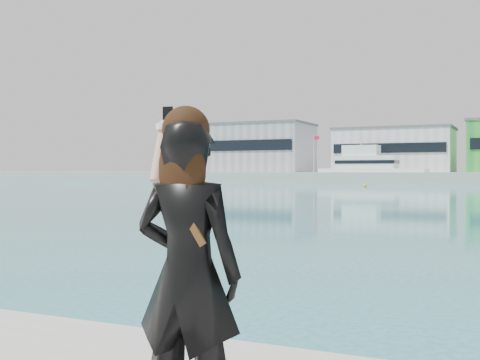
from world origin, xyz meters
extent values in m
cube|color=gray|center=(-55.00, 128.00, 7.50)|extent=(26.00, 16.00, 11.00)
cube|color=black|center=(-55.00, 119.90, 8.05)|extent=(24.70, 0.20, 2.42)
cube|color=#59595B|center=(-55.00, 128.00, 13.25)|extent=(26.52, 16.32, 0.50)
cube|color=silver|center=(-22.00, 128.00, 6.50)|extent=(24.00, 15.00, 9.00)
cube|color=black|center=(-22.00, 120.40, 6.95)|extent=(22.80, 0.20, 1.98)
cube|color=#59595B|center=(-22.00, 128.00, 11.25)|extent=(24.48, 15.30, 0.50)
cylinder|color=silver|center=(-38.00, 121.00, 6.00)|extent=(0.16, 0.16, 8.00)
cube|color=red|center=(-37.40, 121.00, 9.40)|extent=(1.20, 0.04, 0.80)
cube|color=white|center=(-23.65, 113.96, 1.37)|extent=(20.70, 6.12, 2.75)
cube|color=white|center=(-24.79, 113.98, 4.00)|extent=(11.53, 5.03, 2.52)
cube|color=white|center=(-25.93, 114.00, 6.29)|extent=(6.94, 4.02, 2.06)
cube|color=black|center=(-24.79, 113.98, 4.00)|extent=(11.76, 5.15, 0.69)
cylinder|color=silver|center=(-25.93, 114.00, 8.46)|extent=(0.18, 0.18, 2.29)
sphere|color=#F3B30C|center=(-17.55, 81.49, 0.00)|extent=(0.50, 0.50, 0.50)
imported|color=black|center=(0.68, -0.72, 1.67)|extent=(0.66, 0.46, 1.75)
sphere|color=black|center=(0.68, -0.74, 2.49)|extent=(0.27, 0.27, 0.27)
ellipsoid|color=black|center=(0.68, -0.79, 2.27)|extent=(0.29, 0.15, 0.47)
cylinder|color=tan|center=(0.45, -0.63, 2.37)|extent=(0.10, 0.21, 0.38)
cylinder|color=white|center=(0.45, -0.59, 2.52)|extent=(0.10, 0.10, 0.03)
cube|color=black|center=(0.45, -0.55, 2.58)|extent=(0.06, 0.02, 0.13)
cube|color=#4C2D14|center=(0.71, -0.80, 2.02)|extent=(0.25, 0.03, 0.36)
camera|label=1|loc=(2.37, -3.66, 2.26)|focal=45.00mm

